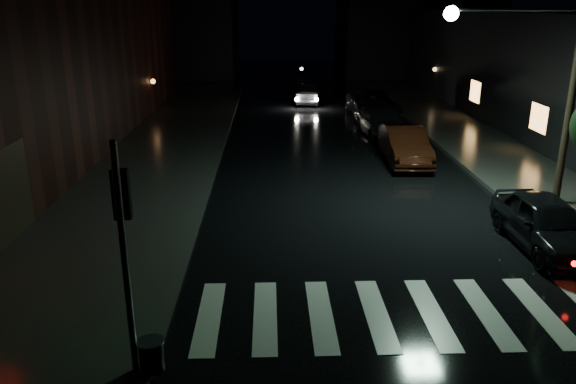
{
  "coord_description": "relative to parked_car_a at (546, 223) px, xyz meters",
  "views": [
    {
      "loc": [
        0.14,
        -10.08,
        6.34
      ],
      "look_at": [
        0.61,
        4.09,
        1.6
      ],
      "focal_mm": 35.0,
      "sensor_mm": 36.0,
      "label": 1
    }
  ],
  "objects": [
    {
      "name": "building_far_right",
      "position": [
        6.4,
        41.2,
        2.77
      ],
      "size": [
        14.0,
        10.0,
        7.0
      ],
      "primitive_type": "cube",
      "color": "black",
      "rests_on": "ground"
    },
    {
      "name": "building_left",
      "position": [
        -19.6,
        12.2,
        2.77
      ],
      "size": [
        10.0,
        36.0,
        7.0
      ],
      "primitive_type": "cube",
      "color": "black",
      "rests_on": "ground"
    },
    {
      "name": "building_far_left",
      "position": [
        -17.6,
        41.2,
        3.27
      ],
      "size": [
        14.0,
        10.0,
        8.0
      ],
      "primitive_type": "cube",
      "color": "black",
      "rests_on": "ground"
    },
    {
      "name": "crosswalk",
      "position": [
        -4.6,
        -3.3,
        -0.72
      ],
      "size": [
        9.0,
        3.0,
        0.01
      ],
      "primitive_type": "cube",
      "color": "beige",
      "rests_on": "ground"
    },
    {
      "name": "parked_car_d",
      "position": [
        -1.33,
        18.86,
        0.04
      ],
      "size": [
        2.73,
        5.63,
        1.54
      ],
      "primitive_type": "imported",
      "rotation": [
        0.0,
        0.0,
        0.03
      ],
      "color": "black",
      "rests_on": "ground"
    },
    {
      "name": "utility_pole",
      "position": [
        1.23,
        3.2,
        3.87
      ],
      "size": [
        4.92,
        0.44,
        8.0
      ],
      "color": "black",
      "rests_on": "ground"
    },
    {
      "name": "parked_car_b",
      "position": [
        -1.8,
        8.85,
        0.02
      ],
      "size": [
        1.76,
        4.62,
        1.5
      ],
      "primitive_type": "imported",
      "rotation": [
        0.0,
        0.0,
        -0.04
      ],
      "color": "black",
      "rests_on": "ground"
    },
    {
      "name": "sidewalk_right",
      "position": [
        2.4,
        10.2,
        -0.65
      ],
      "size": [
        4.0,
        44.0,
        0.15
      ],
      "primitive_type": "cube",
      "color": "#282826",
      "rests_on": "ground"
    },
    {
      "name": "parked_car_a",
      "position": [
        0.0,
        0.0,
        0.0
      ],
      "size": [
        1.76,
        4.3,
        1.46
      ],
      "primitive_type": "imported",
      "rotation": [
        0.0,
        0.0,
        0.01
      ],
      "color": "black",
      "rests_on": "ground"
    },
    {
      "name": "ground",
      "position": [
        -7.6,
        -3.8,
        -0.73
      ],
      "size": [
        120.0,
        120.0,
        0.0
      ],
      "primitive_type": "plane",
      "color": "black",
      "rests_on": "ground"
    },
    {
      "name": "sidewalk_left",
      "position": [
        -12.6,
        10.2,
        -0.65
      ],
      "size": [
        6.0,
        44.0,
        0.15
      ],
      "primitive_type": "cube",
      "color": "#282826",
      "rests_on": "ground"
    },
    {
      "name": "signal_pole_corner",
      "position": [
        -9.74,
        -5.26,
        0.81
      ],
      "size": [
        0.68,
        0.61,
        4.2
      ],
      "color": "slate",
      "rests_on": "ground"
    },
    {
      "name": "oncoming_car",
      "position": [
        -4.82,
        24.0,
        -0.06
      ],
      "size": [
        1.89,
        4.21,
        1.34
      ],
      "primitive_type": "imported",
      "rotation": [
        0.0,
        0.0,
        3.02
      ],
      "color": "black",
      "rests_on": "ground"
    },
    {
      "name": "parked_car_c",
      "position": [
        -1.8,
        14.16,
        -0.03
      ],
      "size": [
        2.4,
        4.99,
        1.4
      ],
      "primitive_type": "imported",
      "rotation": [
        0.0,
        0.0,
        0.09
      ],
      "color": "black",
      "rests_on": "ground"
    }
  ]
}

